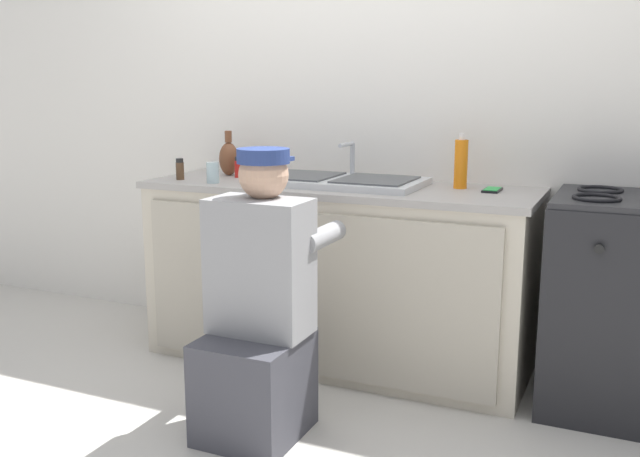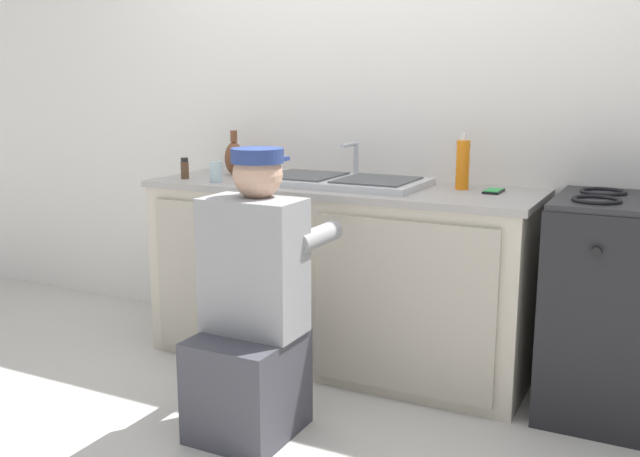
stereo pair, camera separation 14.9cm
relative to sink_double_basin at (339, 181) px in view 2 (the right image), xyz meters
name	(u,v)px [view 2 (the right image)]	position (x,y,z in m)	size (l,w,h in m)	color
ground_plane	(310,382)	(0.00, -0.30, -0.89)	(12.00, 12.00, 0.00)	beige
back_wall	(369,102)	(0.00, 0.35, 0.36)	(6.00, 0.10, 2.50)	silver
counter_cabinet	(338,278)	(0.00, -0.01, -0.47)	(1.82, 0.62, 0.84)	beige
countertop	(339,188)	(0.00, 0.00, -0.04)	(1.86, 0.62, 0.03)	#9E9993
sink_double_basin	(339,181)	(0.00, 0.00, 0.00)	(0.80, 0.44, 0.19)	silver
stove_range	(628,309)	(1.29, 0.00, -0.44)	(0.62, 0.62, 0.91)	black
plumber_person	(252,317)	(0.01, -0.80, -0.43)	(0.42, 0.61, 1.10)	#3F3F47
vase_decorative	(234,158)	(-0.65, 0.09, 0.07)	(0.10, 0.10, 0.23)	brown
soap_bottle_orange	(463,164)	(0.56, 0.11, 0.09)	(0.06, 0.06, 0.25)	orange
spice_bottle_red	(243,167)	(-0.56, 0.03, 0.03)	(0.04, 0.04, 0.10)	red
spice_bottle_pepper	(185,169)	(-0.78, -0.16, 0.03)	(0.04, 0.04, 0.10)	#513823
cell_phone	(494,191)	(0.71, 0.08, -0.01)	(0.07, 0.14, 0.01)	black
water_glass	(216,172)	(-0.57, -0.19, 0.03)	(0.06, 0.06, 0.10)	#ADC6CC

